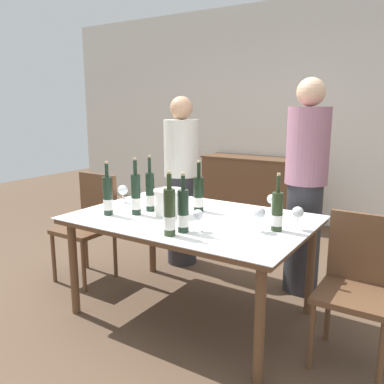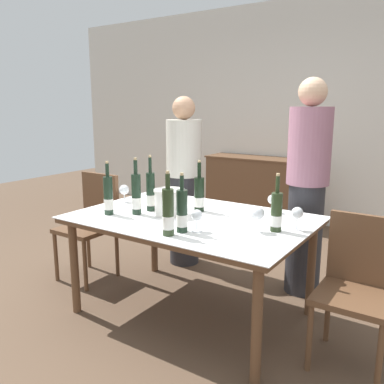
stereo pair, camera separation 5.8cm
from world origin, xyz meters
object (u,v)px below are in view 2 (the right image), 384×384
Objects in this scene: wine_bottle_2 at (276,213)px; person_host at (184,182)px; ice_bucket at (169,201)px; chair_left_end at (92,218)px; person_guest_left at (307,188)px; wine_glass_0 at (197,216)px; dining_table at (192,226)px; wine_bottle_4 at (199,195)px; sideboard_cabinet at (257,189)px; wine_glass_3 at (257,214)px; chair_right_end at (358,280)px; wine_glass_4 at (124,190)px; wine_bottle_1 at (151,192)px; wine_bottle_0 at (168,213)px; wine_bottle_5 at (136,195)px; wine_glass_2 at (272,200)px; wine_glass_1 at (297,214)px; wine_bottle_6 at (182,212)px; wine_bottle_3 at (108,196)px.

wine_bottle_2 is 0.23× the size of person_host.
ice_bucket is 1.00m from chair_left_end.
person_guest_left is at bearing 49.93° from ice_bucket.
chair_left_end is 0.54× the size of person_guest_left.
ice_bucket is at bearing 150.03° from wine_glass_0.
dining_table is 1.03× the size of person_host.
sideboard_cabinet is at bearing 104.58° from wine_bottle_4.
ice_bucket is at bearing -120.27° from wine_bottle_4.
chair_right_end is (0.59, 0.15, -0.35)m from wine_glass_3.
wine_bottle_1 is at bearing -14.39° from wine_glass_4.
wine_bottle_0 is 0.67m from wine_bottle_2.
wine_bottle_4 is at bearing 31.19° from wine_bottle_1.
wine_bottle_1 is at bearing 173.96° from ice_bucket.
wine_glass_0 is 0.86× the size of wine_glass_3.
wine_glass_2 is at bearing 36.57° from wine_bottle_5.
wine_glass_2 is 0.93× the size of wine_glass_4.
sideboard_cabinet is at bearing 125.78° from chair_right_end.
wine_glass_4 is (-0.82, 0.49, -0.04)m from wine_bottle_0.
sideboard_cabinet is 3.62× the size of wine_bottle_4.
person_guest_left is (-0.17, 0.70, 0.02)m from wine_glass_1.
ice_bucket is 0.95m from person_host.
wine_glass_3 is (-0.19, -0.17, 0.01)m from wine_glass_1.
person_host is (-1.04, 0.36, -0.03)m from wine_glass_2.
wine_bottle_5 is at bearing -75.48° from person_host.
wine_bottle_1 reaches higher than wine_glass_4.
person_guest_left reaches higher than wine_glass_0.
person_host reaches higher than wine_bottle_2.
dining_table is 4.41× the size of wine_bottle_6.
wine_bottle_1 is at bearing 148.79° from wine_bottle_6.
wine_bottle_6 is (0.52, -0.17, -0.02)m from wine_bottle_5.
wine_bottle_2 is at bearing 2.23° from wine_bottle_1.
person_host is at bearing 160.78° from wine_glass_2.
person_guest_left is at bearing 0.74° from person_host.
wine_bottle_0 is 0.45× the size of chair_right_end.
wine_bottle_1 is 0.26× the size of person_host.
wine_glass_2 is (-0.20, 0.42, -0.03)m from wine_bottle_2.
wine_bottle_3 is at bearing -165.89° from wine_bottle_2.
wine_bottle_5 is at bearing -18.18° from chair_left_end.
wine_bottle_3 reaches higher than ice_bucket.
wine_glass_3 reaches higher than wine_glass_2.
dining_table is 11.80× the size of wine_glass_0.
wine_glass_1 is 0.52m from chair_right_end.
chair_left_end is at bearing 172.38° from ice_bucket.
wine_bottle_6 is 0.22× the size of person_guest_left.
wine_glass_3 is at bearing -138.65° from wine_bottle_2.
wine_bottle_2 reaches higher than wine_glass_0.
wine_glass_3 is at bearing -165.93° from chair_right_end.
wine_bottle_1 is 2.80× the size of wine_glass_1.
wine_glass_0 is (0.88, -2.82, 0.41)m from sideboard_cabinet.
wine_bottle_2 is at bearing 40.74° from wine_bottle_0.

